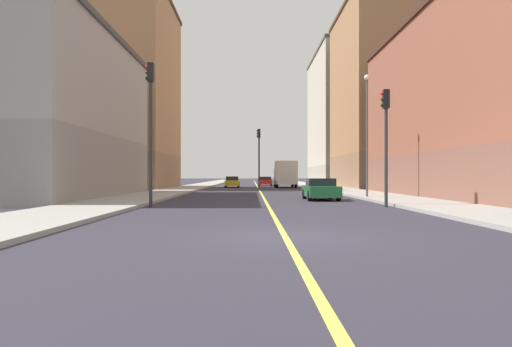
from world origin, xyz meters
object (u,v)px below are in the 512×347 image
at_px(building_right_corner, 30,115).
at_px(traffic_light_left_near, 386,131).
at_px(street_lamp_left_near, 367,124).
at_px(box_truck, 285,174).
at_px(traffic_light_right_near, 150,115).
at_px(traffic_light_median_far, 259,151).
at_px(building_left_near, 497,105).
at_px(building_left_far, 349,119).
at_px(building_right_midblock, 120,94).
at_px(car_green, 321,189).
at_px(car_red, 265,181).
at_px(building_left_mid, 390,97).
at_px(car_yellow, 232,182).

relative_size(building_right_corner, traffic_light_left_near, 3.50).
height_order(street_lamp_left_near, box_truck, street_lamp_left_near).
relative_size(traffic_light_right_near, traffic_light_median_far, 1.11).
distance_m(building_left_near, street_lamp_left_near, 9.17).
height_order(building_left_far, building_right_midblock, building_left_far).
relative_size(building_right_corner, car_green, 4.69).
height_order(building_right_midblock, box_truck, building_right_midblock).
height_order(building_right_corner, car_red, building_right_corner).
relative_size(building_right_corner, street_lamp_left_near, 2.51).
distance_m(building_left_near, building_left_far, 47.09).
bearing_deg(car_green, traffic_light_median_far, 100.69).
bearing_deg(traffic_light_right_near, box_truck, 75.43).
bearing_deg(building_right_midblock, traffic_light_left_near, -54.84).
distance_m(car_red, box_truck, 9.91).
bearing_deg(car_red, building_right_corner, -115.58).
relative_size(building_left_near, building_left_mid, 1.11).
height_order(traffic_light_left_near, car_red, traffic_light_left_near).
bearing_deg(traffic_light_median_far, car_yellow, 106.33).
xyz_separation_m(building_right_midblock, traffic_light_right_near, (9.98, -30.17, -6.33)).
relative_size(car_green, box_truck, 0.57).
bearing_deg(building_right_midblock, building_left_mid, 4.50).
bearing_deg(traffic_light_median_far, car_red, 86.24).
relative_size(building_left_far, building_right_corner, 1.12).
distance_m(building_left_mid, traffic_light_median_far, 18.76).
bearing_deg(car_yellow, car_red, 62.83).
xyz_separation_m(building_right_midblock, street_lamp_left_near, (22.27, -22.54, -5.86)).
bearing_deg(building_left_near, building_left_mid, 90.00).
bearing_deg(car_green, building_right_corner, 172.11).
distance_m(building_right_midblock, car_red, 24.15).
distance_m(building_left_near, building_right_corner, 31.28).
relative_size(traffic_light_right_near, car_yellow, 1.51).
xyz_separation_m(building_right_corner, car_green, (19.08, -2.64, -4.93)).
distance_m(traffic_light_right_near, car_green, 11.71).
xyz_separation_m(building_right_midblock, car_red, (16.86, 14.05, -10.07)).
distance_m(building_left_far, building_right_corner, 56.34).
xyz_separation_m(car_green, car_red, (-2.22, 37.86, 0.00)).
relative_size(car_yellow, car_green, 1.09).
bearing_deg(box_truck, traffic_light_left_near, -86.24).
height_order(building_left_far, car_green, building_left_far).
distance_m(building_left_near, box_truck, 29.01).
bearing_deg(car_yellow, street_lamp_left_near, -70.64).
distance_m(traffic_light_right_near, traffic_light_median_far, 25.48).
distance_m(building_left_far, box_truck, 26.02).
distance_m(building_right_corner, street_lamp_left_near, 22.32).
bearing_deg(building_left_near, box_truck, 115.39).
bearing_deg(street_lamp_left_near, car_yellow, 109.36).
bearing_deg(building_left_near, car_green, -169.10).
height_order(building_left_near, traffic_light_right_near, building_left_near).
distance_m(building_left_mid, car_red, 21.08).
relative_size(building_left_near, street_lamp_left_near, 3.05).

